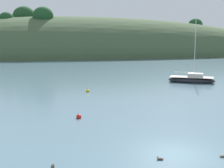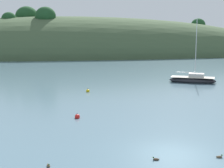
{
  "view_description": "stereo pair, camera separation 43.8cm",
  "coord_description": "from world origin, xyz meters",
  "px_view_note": "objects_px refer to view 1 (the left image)",
  "views": [
    {
      "loc": [
        -7.16,
        -17.81,
        7.01
      ],
      "look_at": [
        0.0,
        20.0,
        1.2
      ],
      "focal_mm": 52.77,
      "sensor_mm": 36.0,
      "label": 1
    },
    {
      "loc": [
        -6.73,
        -17.89,
        7.01
      ],
      "look_at": [
        0.0,
        20.0,
        1.2
      ],
      "focal_mm": 52.77,
      "sensor_mm": 36.0,
      "label": 2
    }
  ],
  "objects_px": {
    "mooring_buoy_outer": "(88,91)",
    "duck_trailing": "(160,159)",
    "duck_lone_right": "(223,156)",
    "sailboat_red_portside": "(192,80)",
    "duck_lead": "(53,166)",
    "mooring_buoy_channel": "(79,117)"
  },
  "relations": [
    {
      "from": "mooring_buoy_outer",
      "to": "duck_trailing",
      "type": "xyz_separation_m",
      "value": [
        1.47,
        -22.87,
        -0.07
      ]
    },
    {
      "from": "mooring_buoy_outer",
      "to": "duck_lone_right",
      "type": "relative_size",
      "value": 1.27
    },
    {
      "from": "sailboat_red_portside",
      "to": "duck_lone_right",
      "type": "relative_size",
      "value": 22.22
    },
    {
      "from": "duck_lead",
      "to": "duck_trailing",
      "type": "xyz_separation_m",
      "value": [
        5.95,
        -0.14,
        0.0
      ]
    },
    {
      "from": "sailboat_red_portside",
      "to": "duck_trailing",
      "type": "bearing_deg",
      "value": -117.39
    },
    {
      "from": "mooring_buoy_channel",
      "to": "duck_lone_right",
      "type": "distance_m",
      "value": 12.84
    },
    {
      "from": "mooring_buoy_outer",
      "to": "duck_lead",
      "type": "relative_size",
      "value": 1.27
    },
    {
      "from": "sailboat_red_portside",
      "to": "mooring_buoy_outer",
      "type": "distance_m",
      "value": 16.89
    },
    {
      "from": "duck_lone_right",
      "to": "duck_lead",
      "type": "bearing_deg",
      "value": 177.52
    },
    {
      "from": "duck_lone_right",
      "to": "mooring_buoy_channel",
      "type": "bearing_deg",
      "value": 125.15
    },
    {
      "from": "mooring_buoy_outer",
      "to": "duck_lead",
      "type": "bearing_deg",
      "value": -101.15
    },
    {
      "from": "mooring_buoy_outer",
      "to": "mooring_buoy_channel",
      "type": "relative_size",
      "value": 1.0
    },
    {
      "from": "mooring_buoy_outer",
      "to": "duck_lone_right",
      "type": "bearing_deg",
      "value": -77.41
    },
    {
      "from": "duck_lead",
      "to": "duck_trailing",
      "type": "distance_m",
      "value": 5.95
    },
    {
      "from": "duck_lone_right",
      "to": "duck_trailing",
      "type": "relative_size",
      "value": 1.01
    },
    {
      "from": "mooring_buoy_outer",
      "to": "mooring_buoy_channel",
      "type": "distance_m",
      "value": 12.85
    },
    {
      "from": "sailboat_red_portside",
      "to": "mooring_buoy_outer",
      "type": "bearing_deg",
      "value": -161.81
    },
    {
      "from": "mooring_buoy_channel",
      "to": "mooring_buoy_outer",
      "type": "bearing_deg",
      "value": 80.06
    },
    {
      "from": "mooring_buoy_outer",
      "to": "duck_lead",
      "type": "xyz_separation_m",
      "value": [
        -4.48,
        -22.74,
        -0.07
      ]
    },
    {
      "from": "sailboat_red_portside",
      "to": "duck_lone_right",
      "type": "distance_m",
      "value": 30.44
    },
    {
      "from": "duck_lone_right",
      "to": "duck_trailing",
      "type": "xyz_separation_m",
      "value": [
        -3.71,
        0.28,
        0.0
      ]
    },
    {
      "from": "sailboat_red_portside",
      "to": "duck_lead",
      "type": "xyz_separation_m",
      "value": [
        -20.53,
        -28.01,
        -0.36
      ]
    }
  ]
}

